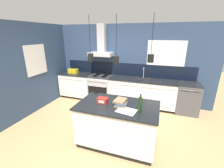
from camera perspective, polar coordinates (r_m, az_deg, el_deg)
The scene contains 13 objects.
ground_plane at distance 3.88m, azimuth -2.55°, elevation -17.42°, with size 16.00×16.00×0.00m, color tan.
wall_back at distance 5.15m, azimuth 4.82°, elevation 8.12°, with size 5.60×2.44×2.60m.
wall_left at distance 5.19m, azimuth -25.77°, elevation 5.86°, with size 0.08×3.80×2.60m.
counter_run_left at distance 5.77m, azimuth -13.19°, elevation -0.37°, with size 1.17×0.64×0.91m.
counter_run_sink at distance 4.99m, azimuth 11.20°, elevation -3.21°, with size 2.10×0.64×1.26m.
oven_range at distance 5.34m, azimuth -4.26°, elevation -1.53°, with size 0.79×0.66×0.91m.
dishwasher at distance 5.03m, azimuth 26.74°, elevation -4.83°, with size 0.63×0.65×0.91m.
kitchen_island at distance 3.30m, azimuth 2.06°, elevation -14.91°, with size 1.65×0.96×0.91m.
bottle_on_island at distance 2.78m, azimuth 10.67°, elevation -7.72°, with size 0.07×0.07×0.36m.
book_stack at distance 3.06m, azimuth 3.33°, elevation -6.97°, with size 0.26×0.33×0.11m.
red_supply_box at distance 3.13m, azimuth -3.60°, elevation -6.27°, with size 0.21×0.15×0.11m.
paper_pile at distance 2.86m, azimuth 5.49°, elevation -10.11°, with size 0.40×0.33×0.01m.
yellow_toolbox at distance 5.68m, azimuth -14.56°, elevation 4.81°, with size 0.34×0.18×0.19m.
Camera 1 is at (1.16, -2.93, 2.28)m, focal length 24.00 mm.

